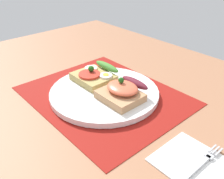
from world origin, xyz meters
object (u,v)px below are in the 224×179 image
at_px(sandwich_egg_tomato, 95,75).
at_px(napkin, 195,164).
at_px(sandwich_salmon, 123,91).
at_px(fork, 200,164).
at_px(plate, 104,92).

xyz_separation_m(sandwich_egg_tomato, napkin, (0.35, -0.05, -0.03)).
distance_m(sandwich_egg_tomato, sandwich_salmon, 0.12).
bearing_deg(fork, sandwich_egg_tomato, 172.30).
height_order(napkin, fork, fork).
xyz_separation_m(sandwich_egg_tomato, fork, (0.36, -0.05, -0.02)).
relative_size(napkin, fork, 0.94).
bearing_deg(sandwich_salmon, napkin, -10.46).
xyz_separation_m(plate, napkin, (0.29, -0.03, -0.01)).
distance_m(plate, fork, 0.30).
height_order(plate, fork, plate).
height_order(sandwich_egg_tomato, sandwich_salmon, sandwich_salmon).
bearing_deg(sandwich_egg_tomato, napkin, -8.16).
relative_size(sandwich_salmon, napkin, 0.73).
bearing_deg(plate, sandwich_egg_tomato, 162.93).
bearing_deg(sandwich_egg_tomato, sandwich_salmon, -3.56).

